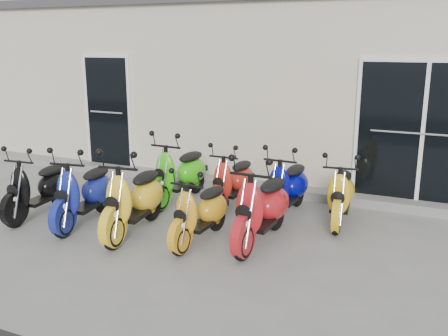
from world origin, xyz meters
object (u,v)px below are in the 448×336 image
at_px(scooter_front_blue, 84,184).
at_px(scooter_back_red, 233,174).
at_px(scooter_back_yellow, 341,186).
at_px(scooter_front_red, 262,197).
at_px(scooter_back_blue, 288,179).
at_px(scooter_back_green, 179,165).
at_px(scooter_front_orange_a, 134,189).
at_px(scooter_front_orange_b, 200,203).
at_px(scooter_front_black, 38,180).

height_order(scooter_front_blue, scooter_back_red, scooter_front_blue).
height_order(scooter_front_blue, scooter_back_yellow, scooter_front_blue).
distance_m(scooter_front_red, scooter_back_blue, 1.17).
xyz_separation_m(scooter_back_green, scooter_back_yellow, (2.59, 0.08, -0.06)).
bearing_deg(scooter_back_green, scooter_front_blue, -113.27).
xyz_separation_m(scooter_front_orange_a, scooter_back_red, (0.78, 1.57, -0.08)).
bearing_deg(scooter_front_orange_b, scooter_front_black, -174.90).
distance_m(scooter_front_orange_b, scooter_back_red, 1.49).
xyz_separation_m(scooter_front_black, scooter_back_yellow, (4.16, 1.55, -0.02)).
relative_size(scooter_front_orange_a, scooter_front_red, 1.00).
bearing_deg(scooter_front_orange_a, scooter_back_red, 57.03).
bearing_deg(scooter_back_yellow, scooter_front_red, -128.86).
bearing_deg(scooter_back_yellow, scooter_back_green, 175.77).
relative_size(scooter_front_orange_a, scooter_front_orange_b, 1.18).
bearing_deg(scooter_front_orange_b, scooter_front_orange_a, -171.20).
bearing_deg(scooter_back_green, scooter_front_black, -133.65).
bearing_deg(scooter_back_blue, scooter_front_red, -86.13).
distance_m(scooter_front_black, scooter_front_orange_b, 2.65).
xyz_separation_m(scooter_front_black, scooter_back_blue, (3.38, 1.53, 0.00)).
distance_m(scooter_front_orange_a, scooter_back_red, 1.76).
height_order(scooter_front_red, scooter_back_yellow, scooter_front_red).
xyz_separation_m(scooter_back_red, scooter_back_yellow, (1.68, -0.01, 0.01)).
bearing_deg(scooter_front_blue, scooter_front_orange_a, -9.39).
relative_size(scooter_front_red, scooter_back_blue, 1.10).
relative_size(scooter_back_red, scooter_back_blue, 0.95).
bearing_deg(scooter_front_orange_b, scooter_back_blue, 66.56).
distance_m(scooter_front_orange_a, scooter_back_green, 1.48).
height_order(scooter_front_orange_b, scooter_back_yellow, scooter_back_yellow).
relative_size(scooter_front_orange_a, scooter_back_red, 1.15).
bearing_deg(scooter_back_blue, scooter_back_green, -175.09).
bearing_deg(scooter_back_blue, scooter_front_orange_a, -134.50).
bearing_deg(scooter_front_blue, scooter_front_red, -0.35).
bearing_deg(scooter_front_orange_b, scooter_back_yellow, 47.48).
xyz_separation_m(scooter_front_orange_a, scooter_back_green, (-0.12, 1.48, -0.01)).
height_order(scooter_front_blue, scooter_front_orange_b, scooter_front_blue).
relative_size(scooter_front_orange_b, scooter_back_blue, 0.93).
xyz_separation_m(scooter_front_orange_b, scooter_back_green, (-1.07, 1.38, 0.08)).
bearing_deg(scooter_back_yellow, scooter_front_black, -165.63).
bearing_deg(scooter_back_yellow, scooter_front_orange_a, -153.73).
xyz_separation_m(scooter_front_orange_b, scooter_front_red, (0.74, 0.28, 0.10)).
bearing_deg(scooter_front_orange_a, scooter_front_black, 173.22).
distance_m(scooter_back_green, scooter_back_blue, 1.80).
xyz_separation_m(scooter_front_red, scooter_back_yellow, (0.77, 1.19, -0.07)).
height_order(scooter_front_red, scooter_back_red, scooter_front_red).
bearing_deg(scooter_back_red, scooter_front_orange_a, -113.77).
xyz_separation_m(scooter_front_orange_a, scooter_back_blue, (1.68, 1.53, -0.06)).
relative_size(scooter_front_blue, scooter_front_red, 0.95).
relative_size(scooter_front_black, scooter_back_yellow, 1.03).
bearing_deg(scooter_front_black, scooter_front_blue, -4.12).
relative_size(scooter_front_blue, scooter_back_green, 0.97).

